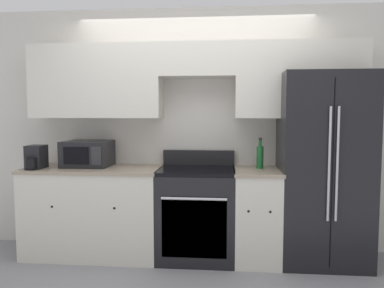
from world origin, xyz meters
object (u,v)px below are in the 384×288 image
object	(u,v)px
oven_range	(197,213)
bottle	(260,156)
microwave	(88,154)
refrigerator	(322,168)

from	to	relation	value
oven_range	bottle	distance (m)	0.86
microwave	bottle	bearing A→B (deg)	0.06
microwave	bottle	xyz separation A→B (m)	(1.79, 0.00, -0.01)
oven_range	microwave	xyz separation A→B (m)	(-1.16, 0.07, 0.59)
microwave	bottle	world-z (taller)	bottle
bottle	microwave	bearing A→B (deg)	-179.94
refrigerator	bottle	distance (m)	0.62
refrigerator	bottle	bearing A→B (deg)	178.82
refrigerator	microwave	xyz separation A→B (m)	(-2.40, 0.01, 0.12)
refrigerator	bottle	size ratio (longest dim) A/B	5.97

